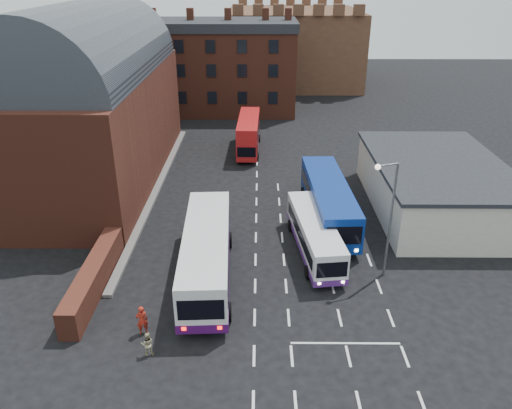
{
  "coord_description": "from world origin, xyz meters",
  "views": [
    {
      "loc": [
        0.26,
        -24.38,
        18.66
      ],
      "look_at": [
        0.0,
        10.0,
        2.2
      ],
      "focal_mm": 35.0,
      "sensor_mm": 36.0,
      "label": 1
    }
  ],
  "objects_px": {
    "bus_white_outbound": "(207,251)",
    "bus_white_inbound": "(315,233)",
    "bus_red_double": "(249,134)",
    "street_lamp": "(388,210)",
    "pedestrian_beige": "(147,344)",
    "bus_blue": "(328,199)",
    "pedestrian_red": "(142,320)"
  },
  "relations": [
    {
      "from": "bus_white_outbound",
      "to": "bus_white_inbound",
      "type": "xyz_separation_m",
      "value": [
        7.34,
        3.27,
        -0.44
      ]
    },
    {
      "from": "bus_red_double",
      "to": "street_lamp",
      "type": "height_order",
      "value": "street_lamp"
    },
    {
      "from": "bus_white_inbound",
      "to": "pedestrian_beige",
      "type": "bearing_deg",
      "value": 40.12
    },
    {
      "from": "bus_white_outbound",
      "to": "bus_red_double",
      "type": "bearing_deg",
      "value": 82.18
    },
    {
      "from": "bus_white_inbound",
      "to": "bus_white_outbound",
      "type": "bearing_deg",
      "value": 17.18
    },
    {
      "from": "bus_white_inbound",
      "to": "pedestrian_red",
      "type": "bearing_deg",
      "value": 33.33
    },
    {
      "from": "bus_white_outbound",
      "to": "pedestrian_red",
      "type": "bearing_deg",
      "value": -122.07
    },
    {
      "from": "bus_red_double",
      "to": "pedestrian_beige",
      "type": "height_order",
      "value": "bus_red_double"
    },
    {
      "from": "bus_blue",
      "to": "pedestrian_beige",
      "type": "relative_size",
      "value": 8.89
    },
    {
      "from": "bus_white_outbound",
      "to": "street_lamp",
      "type": "distance_m",
      "value": 11.84
    },
    {
      "from": "bus_white_outbound",
      "to": "bus_blue",
      "type": "xyz_separation_m",
      "value": [
        8.89,
        8.13,
        -0.04
      ]
    },
    {
      "from": "pedestrian_red",
      "to": "pedestrian_beige",
      "type": "height_order",
      "value": "pedestrian_red"
    },
    {
      "from": "bus_red_double",
      "to": "pedestrian_red",
      "type": "bearing_deg",
      "value": 81.67
    },
    {
      "from": "bus_red_double",
      "to": "bus_blue",
      "type": "bearing_deg",
      "value": 112.99
    },
    {
      "from": "street_lamp",
      "to": "pedestrian_red",
      "type": "distance_m",
      "value": 16.24
    },
    {
      "from": "pedestrian_red",
      "to": "pedestrian_beige",
      "type": "xyz_separation_m",
      "value": [
        0.63,
        -1.69,
        -0.21
      ]
    },
    {
      "from": "street_lamp",
      "to": "pedestrian_red",
      "type": "bearing_deg",
      "value": -157.91
    },
    {
      "from": "bus_white_inbound",
      "to": "bus_red_double",
      "type": "height_order",
      "value": "bus_red_double"
    },
    {
      "from": "bus_blue",
      "to": "bus_red_double",
      "type": "relative_size",
      "value": 1.3
    },
    {
      "from": "bus_red_double",
      "to": "pedestrian_red",
      "type": "height_order",
      "value": "bus_red_double"
    },
    {
      "from": "bus_white_outbound",
      "to": "bus_blue",
      "type": "relative_size",
      "value": 1.02
    },
    {
      "from": "pedestrian_beige",
      "to": "bus_red_double",
      "type": "bearing_deg",
      "value": -103.55
    },
    {
      "from": "bus_blue",
      "to": "bus_red_double",
      "type": "bearing_deg",
      "value": -71.19
    },
    {
      "from": "bus_white_outbound",
      "to": "pedestrian_beige",
      "type": "distance_m",
      "value": 7.76
    },
    {
      "from": "pedestrian_beige",
      "to": "bus_blue",
      "type": "bearing_deg",
      "value": -131.83
    },
    {
      "from": "bus_blue",
      "to": "street_lamp",
      "type": "distance_m",
      "value": 8.67
    },
    {
      "from": "bus_blue",
      "to": "pedestrian_red",
      "type": "relative_size",
      "value": 6.87
    },
    {
      "from": "bus_white_outbound",
      "to": "pedestrian_red",
      "type": "distance_m",
      "value": 6.45
    },
    {
      "from": "bus_white_outbound",
      "to": "bus_white_inbound",
      "type": "relative_size",
      "value": 1.27
    },
    {
      "from": "bus_blue",
      "to": "street_lamp",
      "type": "xyz_separation_m",
      "value": [
        2.6,
        -7.75,
        2.89
      ]
    },
    {
      "from": "bus_white_outbound",
      "to": "pedestrian_beige",
      "type": "height_order",
      "value": "bus_white_outbound"
    },
    {
      "from": "street_lamp",
      "to": "pedestrian_red",
      "type": "height_order",
      "value": "street_lamp"
    }
  ]
}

